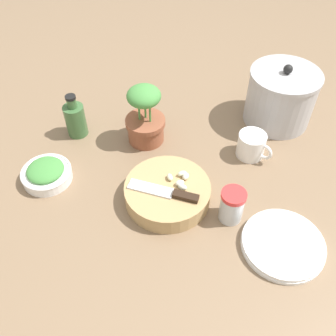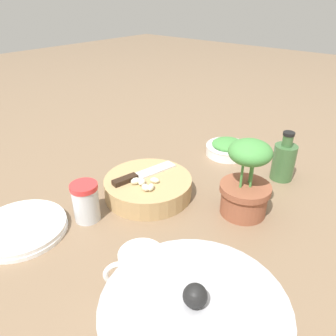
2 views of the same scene
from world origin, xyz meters
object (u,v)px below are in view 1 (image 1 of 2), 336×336
object	(u,v)px
coffee_mug	(252,145)
plate_stack	(283,244)
stock_pot	(281,97)
oil_bottle	(75,119)
garlic_cloves	(181,180)
chef_knife	(167,192)
spice_jar	(232,205)
cutting_board	(167,193)
potted_herb	(145,118)
herb_bowl	(46,173)

from	to	relation	value
coffee_mug	plate_stack	bearing A→B (deg)	-77.73
stock_pot	oil_bottle	bearing A→B (deg)	-167.22
garlic_cloves	stock_pot	distance (m)	0.46
chef_knife	coffee_mug	world-z (taller)	coffee_mug
chef_knife	coffee_mug	bearing A→B (deg)	-34.50
plate_stack	oil_bottle	distance (m)	0.71
spice_jar	oil_bottle	bearing A→B (deg)	150.36
cutting_board	coffee_mug	distance (m)	0.30
spice_jar	potted_herb	xyz separation A→B (m)	(-0.26, 0.27, 0.03)
cutting_board	chef_knife	xyz separation A→B (m)	(0.00, -0.02, 0.03)
cutting_board	plate_stack	size ratio (longest dim) A/B	1.13
cutting_board	oil_bottle	size ratio (longest dim) A/B	1.59
spice_jar	stock_pot	size ratio (longest dim) A/B	0.44
chef_knife	oil_bottle	size ratio (longest dim) A/B	1.32
stock_pot	potted_herb	world-z (taller)	stock_pot
cutting_board	oil_bottle	distance (m)	0.39
chef_knife	plate_stack	size ratio (longest dim) A/B	0.93
potted_herb	plate_stack	bearing A→B (deg)	-41.61
oil_bottle	garlic_cloves	bearing A→B (deg)	-31.55
cutting_board	chef_knife	distance (m)	0.04
garlic_cloves	plate_stack	size ratio (longest dim) A/B	0.35
cutting_board	oil_bottle	xyz separation A→B (m)	(-0.31, 0.23, 0.03)
spice_jar	plate_stack	distance (m)	0.15
potted_herb	herb_bowl	bearing A→B (deg)	-141.92
chef_knife	plate_stack	bearing A→B (deg)	-96.44
coffee_mug	stock_pot	distance (m)	0.21
cutting_board	oil_bottle	world-z (taller)	oil_bottle
coffee_mug	oil_bottle	bearing A→B (deg)	176.14
garlic_cloves	spice_jar	bearing A→B (deg)	-24.41
plate_stack	stock_pot	bearing A→B (deg)	87.56
stock_pot	potted_herb	size ratio (longest dim) A/B	1.13
garlic_cloves	oil_bottle	xyz separation A→B (m)	(-0.35, 0.21, -0.00)
chef_knife	herb_bowl	xyz separation A→B (m)	(-0.35, 0.06, -0.03)
spice_jar	oil_bottle	xyz separation A→B (m)	(-0.48, 0.27, 0.01)
potted_herb	chef_knife	bearing A→B (deg)	-69.09
oil_bottle	spice_jar	bearing A→B (deg)	-29.64
coffee_mug	stock_pot	size ratio (longest dim) A/B	0.47
spice_jar	oil_bottle	world-z (taller)	oil_bottle
chef_knife	potted_herb	bearing A→B (deg)	32.14
chef_knife	garlic_cloves	distance (m)	0.05
coffee_mug	cutting_board	bearing A→B (deg)	-139.20
spice_jar	coffee_mug	distance (m)	0.25
herb_bowl	potted_herb	world-z (taller)	potted_herb
chef_knife	spice_jar	size ratio (longest dim) A/B	1.98
coffee_mug	oil_bottle	size ratio (longest dim) A/B	0.71
herb_bowl	spice_jar	xyz separation A→B (m)	(0.51, -0.07, 0.02)
garlic_cloves	oil_bottle	world-z (taller)	oil_bottle
spice_jar	potted_herb	distance (m)	0.38
herb_bowl	potted_herb	distance (m)	0.33
herb_bowl	oil_bottle	size ratio (longest dim) A/B	0.98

